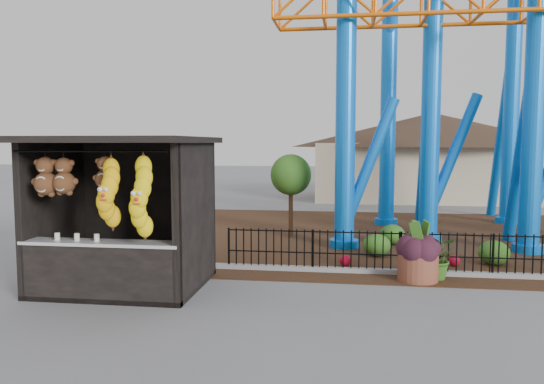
# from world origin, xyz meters

# --- Properties ---
(ground) EXTENTS (120.00, 120.00, 0.00)m
(ground) POSITION_xyz_m (0.00, 0.00, 0.00)
(ground) COLOR slate
(ground) RESTS_ON ground
(mulch_bed) EXTENTS (18.00, 12.00, 0.02)m
(mulch_bed) POSITION_xyz_m (4.00, 8.00, 0.01)
(mulch_bed) COLOR #331E11
(mulch_bed) RESTS_ON ground
(curb) EXTENTS (18.00, 0.18, 0.12)m
(curb) POSITION_xyz_m (4.00, 3.00, 0.06)
(curb) COLOR gray
(curb) RESTS_ON ground
(prize_booth) EXTENTS (3.50, 3.40, 3.12)m
(prize_booth) POSITION_xyz_m (-2.99, 0.92, 1.52)
(prize_booth) COLOR black
(prize_booth) RESTS_ON ground
(picket_fence) EXTENTS (12.20, 0.06, 1.00)m
(picket_fence) POSITION_xyz_m (4.90, 3.00, 0.50)
(picket_fence) COLOR black
(picket_fence) RESTS_ON ground
(roller_coaster) EXTENTS (11.00, 6.37, 10.82)m
(roller_coaster) POSITION_xyz_m (5.12, 8.23, 6.44)
(roller_coaster) COLOR blue
(roller_coaster) RESTS_ON ground
(terracotta_planter) EXTENTS (1.13, 1.13, 0.60)m
(terracotta_planter) POSITION_xyz_m (3.11, 2.49, 0.30)
(terracotta_planter) COLOR brown
(terracotta_planter) RESTS_ON ground
(planter_foliage) EXTENTS (0.70, 0.70, 0.64)m
(planter_foliage) POSITION_xyz_m (3.11, 2.49, 0.92)
(planter_foliage) COLOR black
(planter_foliage) RESTS_ON terracotta_planter
(potted_plant) EXTENTS (1.07, 1.01, 0.97)m
(potted_plant) POSITION_xyz_m (3.57, 2.70, 0.48)
(potted_plant) COLOR #285519
(potted_plant) RESTS_ON ground
(landscaping) EXTENTS (7.72, 3.56, 0.60)m
(landscaping) POSITION_xyz_m (4.63, 5.31, 0.29)
(landscaping) COLOR #2C581A
(landscaping) RESTS_ON mulch_bed
(pavilion) EXTENTS (15.00, 15.00, 4.80)m
(pavilion) POSITION_xyz_m (6.00, 20.00, 3.07)
(pavilion) COLOR #BFAD8C
(pavilion) RESTS_ON ground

